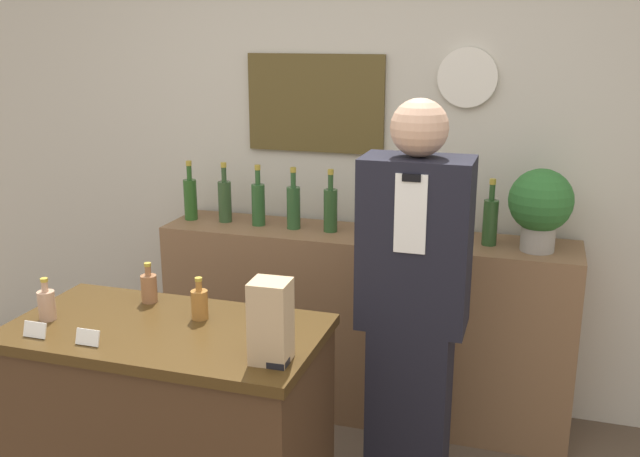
% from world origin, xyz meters
% --- Properties ---
extents(back_wall, '(5.20, 0.09, 2.70)m').
position_xyz_m(back_wall, '(-0.00, 2.00, 1.35)').
color(back_wall, beige).
rests_on(back_wall, ground_plane).
extents(back_shelf, '(2.09, 0.41, 0.98)m').
position_xyz_m(back_shelf, '(0.13, 1.74, 0.49)').
color(back_shelf, brown).
rests_on(back_shelf, ground_plane).
extents(display_counter, '(1.16, 0.62, 0.91)m').
position_xyz_m(display_counter, '(-0.33, 0.53, 0.46)').
color(display_counter, '#422B19').
rests_on(display_counter, ground_plane).
extents(shopkeeper, '(0.43, 0.27, 1.72)m').
position_xyz_m(shopkeeper, '(0.49, 1.09, 0.86)').
color(shopkeeper, black).
rests_on(shopkeeper, ground_plane).
extents(potted_plant, '(0.29, 0.29, 0.38)m').
position_xyz_m(potted_plant, '(0.96, 1.70, 1.20)').
color(potted_plant, '#9E998E').
rests_on(potted_plant, back_shelf).
extents(paper_bag, '(0.13, 0.12, 0.28)m').
position_xyz_m(paper_bag, '(0.14, 0.39, 1.05)').
color(paper_bag, tan).
rests_on(paper_bag, display_counter).
extents(tape_dispenser, '(0.09, 0.06, 0.07)m').
position_xyz_m(tape_dispenser, '(0.17, 0.36, 0.93)').
color(tape_dispenser, black).
rests_on(tape_dispenser, display_counter).
extents(price_card_left, '(0.09, 0.02, 0.06)m').
position_xyz_m(price_card_left, '(-0.72, 0.32, 0.94)').
color(price_card_left, white).
rests_on(price_card_left, display_counter).
extents(price_card_right, '(0.09, 0.02, 0.06)m').
position_xyz_m(price_card_right, '(-0.51, 0.32, 0.94)').
color(price_card_right, white).
rests_on(price_card_right, display_counter).
extents(counter_bottle_0, '(0.06, 0.06, 0.16)m').
position_xyz_m(counter_bottle_0, '(-0.79, 0.47, 0.97)').
color(counter_bottle_0, tan).
rests_on(counter_bottle_0, display_counter).
extents(counter_bottle_1, '(0.06, 0.06, 0.16)m').
position_xyz_m(counter_bottle_1, '(-0.51, 0.74, 0.97)').
color(counter_bottle_1, '#966340').
rests_on(counter_bottle_1, display_counter).
extents(counter_bottle_2, '(0.06, 0.06, 0.16)m').
position_xyz_m(counter_bottle_2, '(-0.24, 0.65, 0.97)').
color(counter_bottle_2, '#A36A2F').
rests_on(counter_bottle_2, display_counter).
extents(shelf_bottle_0, '(0.07, 0.07, 0.32)m').
position_xyz_m(shelf_bottle_0, '(-0.84, 1.74, 1.10)').
color(shelf_bottle_0, '#27541F').
rests_on(shelf_bottle_0, back_shelf).
extents(shelf_bottle_1, '(0.07, 0.07, 0.32)m').
position_xyz_m(shelf_bottle_1, '(-0.64, 1.75, 1.10)').
color(shelf_bottle_1, '#2F4C29').
rests_on(shelf_bottle_1, back_shelf).
extents(shelf_bottle_2, '(0.07, 0.07, 0.32)m').
position_xyz_m(shelf_bottle_2, '(-0.44, 1.74, 1.10)').
color(shelf_bottle_2, '#295428').
rests_on(shelf_bottle_2, back_shelf).
extents(shelf_bottle_3, '(0.07, 0.07, 0.32)m').
position_xyz_m(shelf_bottle_3, '(-0.25, 1.73, 1.10)').
color(shelf_bottle_3, '#2B532A').
rests_on(shelf_bottle_3, back_shelf).
extents(shelf_bottle_4, '(0.07, 0.07, 0.32)m').
position_xyz_m(shelf_bottle_4, '(-0.05, 1.73, 1.10)').
color(shelf_bottle_4, '#284D25').
rests_on(shelf_bottle_4, back_shelf).
extents(shelf_bottle_5, '(0.07, 0.07, 0.32)m').
position_xyz_m(shelf_bottle_5, '(0.15, 1.73, 1.10)').
color(shelf_bottle_5, '#334A21').
rests_on(shelf_bottle_5, back_shelf).
extents(shelf_bottle_6, '(0.07, 0.07, 0.32)m').
position_xyz_m(shelf_bottle_6, '(0.34, 1.72, 1.10)').
color(shelf_bottle_6, '#334C24').
rests_on(shelf_bottle_6, back_shelf).
extents(shelf_bottle_7, '(0.07, 0.07, 0.32)m').
position_xyz_m(shelf_bottle_7, '(0.54, 1.73, 1.10)').
color(shelf_bottle_7, '#294C22').
rests_on(shelf_bottle_7, back_shelf).
extents(shelf_bottle_8, '(0.07, 0.07, 0.32)m').
position_xyz_m(shelf_bottle_8, '(0.74, 1.73, 1.10)').
color(shelf_bottle_8, '#2A4D24').
rests_on(shelf_bottle_8, back_shelf).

